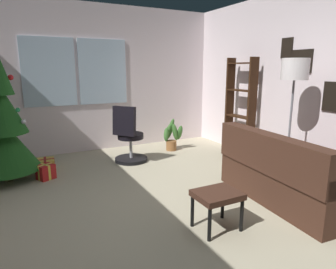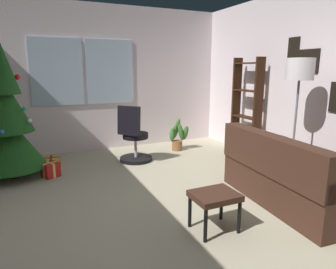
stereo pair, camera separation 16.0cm
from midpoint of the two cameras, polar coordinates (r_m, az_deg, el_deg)
name	(u,v)px [view 1 (the left image)]	position (r m, az deg, el deg)	size (l,w,h in m)	color
ground_plane	(170,216)	(3.47, -0.97, -15.41)	(4.81, 6.01, 0.10)	#B2A98C
wall_back_with_windows	(95,79)	(5.96, -14.48, 10.25)	(4.81, 0.12, 2.75)	silver
wall_right_with_frames	(327,83)	(4.70, 27.20, 8.69)	(0.12, 6.01, 2.75)	silver
couch	(305,177)	(3.97, 23.69, -7.50)	(1.71, 1.85, 0.85)	#3E2419
footstool	(217,198)	(3.03, 7.86, -11.88)	(0.44, 0.36, 0.39)	#3E2419
holiday_tree	(2,126)	(4.76, -29.99, 1.49)	(0.93, 0.93, 2.40)	#4C331E
gift_box_red	(46,172)	(4.74, -23.23, -6.58)	(0.28, 0.27, 0.22)	red
gift_box_gold	(45,164)	(5.21, -23.22, -5.24)	(0.30, 0.31, 0.17)	gold
office_chair	(129,141)	(5.12, -8.35, -1.16)	(0.60, 0.59, 0.98)	black
bookshelf	(240,114)	(5.56, 12.78, 3.92)	(0.18, 0.64, 1.76)	black
floor_lamp	(294,79)	(4.31, 22.00, 9.88)	(0.35, 0.35, 1.71)	slate
potted_plant	(172,136)	(5.85, -0.07, -0.32)	(0.42, 0.30, 0.64)	#925E33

